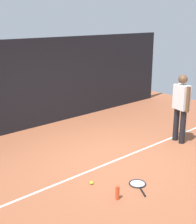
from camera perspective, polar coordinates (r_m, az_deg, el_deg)
The scene contains 7 objects.
ground_plane at distance 7.05m, azimuth 2.18°, elevation -8.51°, with size 12.00×12.00×0.00m, color #9E5638.
back_fence at distance 8.97m, azimuth -11.13°, elevation 5.03°, with size 10.00×0.10×2.47m, color black.
court_line at distance 6.97m, azimuth 2.88°, elevation -8.81°, with size 9.00×0.05×0.00m, color white.
tennis_player at distance 7.96m, azimuth 14.74°, elevation 1.33°, with size 0.31×0.52×1.70m.
tennis_racket at distance 6.10m, azimuth 7.22°, elevation -12.81°, with size 0.47×0.62×0.03m.
tennis_ball_near_player at distance 6.06m, azimuth -1.21°, elevation -12.66°, with size 0.07×0.07×0.07m, color #CCE033.
water_bottle at distance 5.59m, azimuth 3.52°, elevation -14.31°, with size 0.07×0.07×0.25m, color #D84C26.
Camera 1 is at (-4.43, -4.59, 3.00)m, focal length 50.72 mm.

